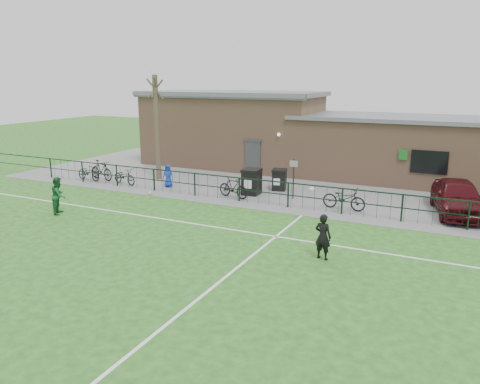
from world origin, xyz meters
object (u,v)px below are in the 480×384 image
at_px(sign_post, 293,179).
at_px(bicycle_c, 124,176).
at_px(ball_ground, 150,193).
at_px(bicycle_a, 89,172).
at_px(wheelie_bin_right, 279,180).
at_px(bare_tree, 157,128).
at_px(bicycle_e, 344,198).
at_px(car_maroon, 458,197).
at_px(spectator_child, 168,176).
at_px(wheelie_bin_left, 252,182).
at_px(bicycle_b, 101,170).
at_px(bicycle_d, 233,187).
at_px(outfield_player, 59,195).

xyz_separation_m(sign_post, bicycle_c, (-9.60, -1.05, -0.54)).
bearing_deg(ball_ground, bicycle_a, 166.08).
height_order(wheelie_bin_right, bicycle_a, wheelie_bin_right).
relative_size(bare_tree, bicycle_e, 3.04).
height_order(car_maroon, ball_ground, car_maroon).
height_order(bicycle_e, spectator_child, spectator_child).
xyz_separation_m(wheelie_bin_left, sign_post, (2.22, 0.05, 0.38)).
xyz_separation_m(bicycle_b, spectator_child, (4.52, 0.20, 0.04)).
bearing_deg(car_maroon, sign_post, 172.88).
relative_size(bicycle_c, spectator_child, 1.41).
bearing_deg(bicycle_e, bicycle_b, 94.07).
xyz_separation_m(bicycle_d, bicycle_e, (5.46, 0.28, -0.01)).
height_order(wheelie_bin_left, wheelie_bin_right, wheelie_bin_left).
distance_m(bare_tree, bicycle_a, 4.76).
height_order(bicycle_b, bicycle_c, bicycle_b).
height_order(bare_tree, wheelie_bin_left, bare_tree).
bearing_deg(wheelie_bin_left, bicycle_e, -12.89).
xyz_separation_m(bicycle_c, bicycle_e, (12.31, 0.23, 0.06)).
xyz_separation_m(car_maroon, bicycle_a, (-19.48, -1.76, -0.31)).
relative_size(bare_tree, wheelie_bin_right, 5.78).
relative_size(wheelie_bin_left, sign_post, 0.62).
xyz_separation_m(bare_tree, outfield_player, (0.26, -7.78, -2.18)).
distance_m(wheelie_bin_left, bicycle_c, 7.45).
distance_m(bicycle_a, ball_ground, 5.50).
distance_m(bicycle_b, outfield_player, 6.83).
height_order(car_maroon, outfield_player, outfield_player).
bearing_deg(bicycle_b, bicycle_e, -77.55).
bearing_deg(wheelie_bin_right, sign_post, -61.59).
bearing_deg(bicycle_b, wheelie_bin_right, -65.12).
bearing_deg(bicycle_d, outfield_player, 147.30).
height_order(wheelie_bin_left, bicycle_a, wheelie_bin_left).
height_order(sign_post, spectator_child, sign_post).
relative_size(bare_tree, bicycle_a, 3.43).
relative_size(bicycle_b, bicycle_c, 1.11).
relative_size(wheelie_bin_right, bicycle_b, 0.54).
distance_m(car_maroon, ball_ground, 14.50).
relative_size(spectator_child, ball_ground, 6.26).
distance_m(bicycle_e, outfield_player, 12.67).
bearing_deg(wheelie_bin_left, spectator_child, -177.94).
height_order(bicycle_a, bicycle_c, bicycle_a).
xyz_separation_m(bare_tree, sign_post, (8.69, -0.93, -1.98)).
bearing_deg(bicycle_e, bicycle_a, 95.57).
height_order(bicycle_d, outfield_player, outfield_player).
distance_m(bicycle_d, bicycle_e, 5.47).
height_order(bicycle_b, outfield_player, outfield_player).
distance_m(bicycle_a, bicycle_e, 14.86).
distance_m(bicycle_e, ball_ground, 9.68).
bearing_deg(bare_tree, sign_post, -6.10).
relative_size(wheelie_bin_left, bicycle_b, 0.64).
distance_m(sign_post, bicycle_d, 3.00).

